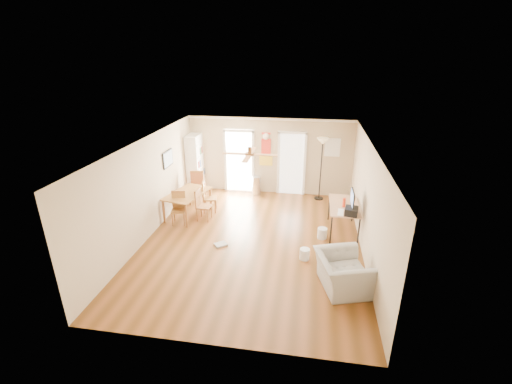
% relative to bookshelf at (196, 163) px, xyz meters
% --- Properties ---
extents(floor, '(7.00, 7.00, 0.00)m').
position_rel_bookshelf_xyz_m(floor, '(2.53, -3.22, -1.01)').
color(floor, brown).
rests_on(floor, ground).
extents(ceiling, '(5.50, 7.00, 0.00)m').
position_rel_bookshelf_xyz_m(ceiling, '(2.53, -3.22, 1.59)').
color(ceiling, silver).
rests_on(ceiling, floor).
extents(wall_back, '(5.50, 0.04, 2.60)m').
position_rel_bookshelf_xyz_m(wall_back, '(2.53, 0.28, 0.29)').
color(wall_back, beige).
rests_on(wall_back, floor).
extents(wall_front, '(5.50, 0.04, 2.60)m').
position_rel_bookshelf_xyz_m(wall_front, '(2.53, -6.72, 0.29)').
color(wall_front, beige).
rests_on(wall_front, floor).
extents(wall_left, '(0.04, 7.00, 2.60)m').
position_rel_bookshelf_xyz_m(wall_left, '(-0.22, -3.22, 0.29)').
color(wall_left, beige).
rests_on(wall_left, floor).
extents(wall_right, '(0.04, 7.00, 2.60)m').
position_rel_bookshelf_xyz_m(wall_right, '(5.28, -3.22, 0.29)').
color(wall_right, beige).
rests_on(wall_right, floor).
extents(crown_molding, '(5.50, 7.00, 0.08)m').
position_rel_bookshelf_xyz_m(crown_molding, '(2.53, -3.22, 1.55)').
color(crown_molding, white).
rests_on(crown_molding, wall_back).
extents(kitchen_doorway, '(0.90, 0.10, 2.10)m').
position_rel_bookshelf_xyz_m(kitchen_doorway, '(1.48, 0.26, 0.04)').
color(kitchen_doorway, white).
rests_on(kitchen_doorway, wall_back).
extents(bathroom_doorway, '(0.80, 0.10, 2.10)m').
position_rel_bookshelf_xyz_m(bathroom_doorway, '(3.28, 0.26, 0.04)').
color(bathroom_doorway, white).
rests_on(bathroom_doorway, wall_back).
extents(wall_decal, '(0.46, 0.03, 1.10)m').
position_rel_bookshelf_xyz_m(wall_decal, '(2.40, 0.26, 0.54)').
color(wall_decal, red).
rests_on(wall_decal, wall_back).
extents(ac_grille, '(0.50, 0.04, 0.60)m').
position_rel_bookshelf_xyz_m(ac_grille, '(4.58, 0.25, 0.69)').
color(ac_grille, white).
rests_on(ac_grille, wall_back).
extents(framed_poster, '(0.04, 0.66, 0.48)m').
position_rel_bookshelf_xyz_m(framed_poster, '(-0.20, -1.82, 0.69)').
color(framed_poster, black).
rests_on(framed_poster, wall_left).
extents(ceiling_fan, '(1.24, 1.24, 0.20)m').
position_rel_bookshelf_xyz_m(ceiling_fan, '(2.53, -3.52, 1.42)').
color(ceiling_fan, '#593819').
rests_on(ceiling_fan, ceiling).
extents(bookshelf, '(0.46, 0.93, 2.02)m').
position_rel_bookshelf_xyz_m(bookshelf, '(0.00, 0.00, 0.00)').
color(bookshelf, white).
rests_on(bookshelf, floor).
extents(dining_table, '(1.20, 1.63, 0.73)m').
position_rel_bookshelf_xyz_m(dining_table, '(0.38, -1.99, -0.65)').
color(dining_table, '#905E2E').
rests_on(dining_table, floor).
extents(dining_chair_right_a, '(0.47, 0.47, 0.96)m').
position_rel_bookshelf_xyz_m(dining_chair_right_a, '(0.93, -1.58, -0.53)').
color(dining_chair_right_a, '#A16C34').
rests_on(dining_chair_right_a, floor).
extents(dining_chair_right_b, '(0.41, 0.41, 0.93)m').
position_rel_bookshelf_xyz_m(dining_chair_right_b, '(0.93, -2.18, -0.55)').
color(dining_chair_right_b, '#A96A36').
rests_on(dining_chair_right_b, floor).
extents(dining_chair_near, '(0.46, 0.46, 0.94)m').
position_rel_bookshelf_xyz_m(dining_chair_near, '(0.29, -2.55, -0.54)').
color(dining_chair_near, '#AB7737').
rests_on(dining_chair_near, floor).
extents(dining_chair_far, '(0.49, 0.49, 1.02)m').
position_rel_bookshelf_xyz_m(dining_chair_far, '(0.28, -0.66, -0.50)').
color(dining_chair_far, '#A75F35').
rests_on(dining_chair_far, floor).
extents(trash_can, '(0.32, 0.32, 0.66)m').
position_rel_bookshelf_xyz_m(trash_can, '(2.12, -0.03, -0.68)').
color(trash_can, silver).
rests_on(trash_can, floor).
extents(torchiere_lamp, '(0.44, 0.44, 2.06)m').
position_rel_bookshelf_xyz_m(torchiere_lamp, '(4.25, -0.07, 0.02)').
color(torchiere_lamp, black).
rests_on(torchiere_lamp, floor).
extents(computer_desk, '(0.75, 1.51, 0.81)m').
position_rel_bookshelf_xyz_m(computer_desk, '(4.85, -2.32, -0.61)').
color(computer_desk, tan).
rests_on(computer_desk, floor).
extents(imac, '(0.11, 0.60, 0.56)m').
position_rel_bookshelf_xyz_m(imac, '(5.00, -2.70, 0.08)').
color(imac, black).
rests_on(imac, computer_desk).
extents(keyboard, '(0.18, 0.44, 0.02)m').
position_rel_bookshelf_xyz_m(keyboard, '(4.73, -2.82, -0.19)').
color(keyboard, white).
rests_on(keyboard, computer_desk).
extents(printer, '(0.37, 0.41, 0.19)m').
position_rel_bookshelf_xyz_m(printer, '(4.98, -2.89, -0.11)').
color(printer, black).
rests_on(printer, computer_desk).
extents(orange_bottle, '(0.09, 0.09, 0.24)m').
position_rel_bookshelf_xyz_m(orange_bottle, '(4.83, -2.45, -0.08)').
color(orange_bottle, '#F13715').
rests_on(orange_bottle, computer_desk).
extents(wastebasket_a, '(0.28, 0.28, 0.28)m').
position_rel_bookshelf_xyz_m(wastebasket_a, '(4.32, -2.75, -0.87)').
color(wastebasket_a, silver).
rests_on(wastebasket_a, floor).
extents(wastebasket_b, '(0.25, 0.25, 0.27)m').
position_rel_bookshelf_xyz_m(wastebasket_b, '(3.89, -3.84, -0.88)').
color(wastebasket_b, silver).
rests_on(wastebasket_b, floor).
extents(floor_cloth, '(0.38, 0.37, 0.04)m').
position_rel_bookshelf_xyz_m(floor_cloth, '(1.76, -3.54, -0.99)').
color(floor_cloth, gray).
rests_on(floor_cloth, floor).
extents(armchair, '(1.26, 1.36, 0.73)m').
position_rel_bookshelf_xyz_m(armchair, '(4.68, -4.79, -0.65)').
color(armchair, '#A09F9A').
rests_on(armchair, floor).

